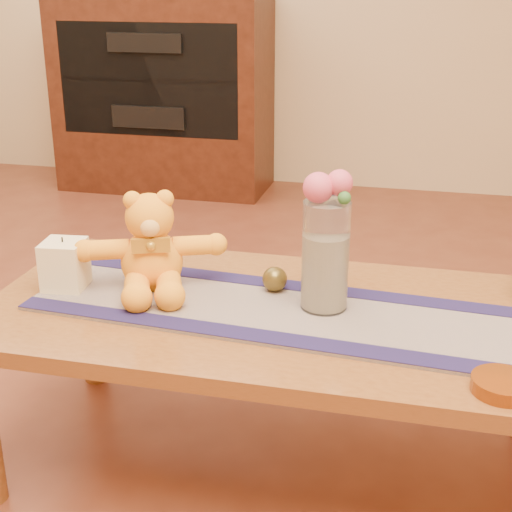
% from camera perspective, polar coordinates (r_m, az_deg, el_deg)
% --- Properties ---
extents(floor, '(5.50, 5.50, 0.00)m').
position_cam_1_polar(floor, '(1.99, 1.46, -15.92)').
color(floor, brown).
rests_on(floor, ground).
extents(coffee_table_top, '(1.40, 0.70, 0.04)m').
position_cam_1_polar(coffee_table_top, '(1.76, 1.58, -4.69)').
color(coffee_table_top, brown).
rests_on(coffee_table_top, floor).
extents(table_leg_bl, '(0.07, 0.07, 0.41)m').
position_cam_1_polar(table_leg_bl, '(2.31, -12.70, -4.94)').
color(table_leg_bl, brown).
rests_on(table_leg_bl, floor).
extents(persian_runner, '(1.22, 0.43, 0.01)m').
position_cam_1_polar(persian_runner, '(1.73, 1.93, -4.30)').
color(persian_runner, '#1A1947').
rests_on(persian_runner, coffee_table_top).
extents(runner_border_near, '(1.20, 0.14, 0.00)m').
position_cam_1_polar(runner_border_near, '(1.61, 0.52, -6.25)').
color(runner_border_near, '#1A1541').
rests_on(runner_border_near, persian_runner).
extents(runner_border_far, '(1.20, 0.14, 0.00)m').
position_cam_1_polar(runner_border_far, '(1.86, 3.14, -2.33)').
color(runner_border_far, '#1A1541').
rests_on(runner_border_far, persian_runner).
extents(teddy_bear, '(0.43, 0.40, 0.24)m').
position_cam_1_polar(teddy_bear, '(1.83, -8.19, 1.07)').
color(teddy_bear, '#FF9E20').
rests_on(teddy_bear, persian_runner).
extents(pillar_candle, '(0.11, 0.11, 0.12)m').
position_cam_1_polar(pillar_candle, '(1.89, -14.68, -0.64)').
color(pillar_candle, '#F4E5B4').
rests_on(pillar_candle, persian_runner).
extents(candle_wick, '(0.00, 0.00, 0.01)m').
position_cam_1_polar(candle_wick, '(1.87, -14.86, 1.25)').
color(candle_wick, black).
rests_on(candle_wick, pillar_candle).
extents(glass_vase, '(0.11, 0.11, 0.26)m').
position_cam_1_polar(glass_vase, '(1.70, 5.43, 0.01)').
color(glass_vase, silver).
rests_on(glass_vase, persian_runner).
extents(potpourri_fill, '(0.09, 0.09, 0.18)m').
position_cam_1_polar(potpourri_fill, '(1.71, 5.38, -1.20)').
color(potpourri_fill, beige).
rests_on(potpourri_fill, glass_vase).
extents(rose_left, '(0.07, 0.07, 0.07)m').
position_cam_1_polar(rose_left, '(1.64, 4.88, 5.33)').
color(rose_left, '#D14A67').
rests_on(rose_left, glass_vase).
extents(rose_right, '(0.06, 0.06, 0.06)m').
position_cam_1_polar(rose_right, '(1.65, 6.53, 5.69)').
color(rose_right, '#D14A67').
rests_on(rose_right, glass_vase).
extents(blue_flower_back, '(0.04, 0.04, 0.04)m').
position_cam_1_polar(blue_flower_back, '(1.68, 6.13, 5.43)').
color(blue_flower_back, '#4F4FAB').
rests_on(blue_flower_back, glass_vase).
extents(blue_flower_side, '(0.04, 0.04, 0.04)m').
position_cam_1_polar(blue_flower_side, '(1.68, 4.69, 5.13)').
color(blue_flower_side, '#4F4FAB').
rests_on(blue_flower_side, glass_vase).
extents(leaf_sprig, '(0.03, 0.03, 0.03)m').
position_cam_1_polar(leaf_sprig, '(1.63, 6.90, 4.51)').
color(leaf_sprig, '#33662D').
rests_on(leaf_sprig, glass_vase).
extents(bronze_ball, '(0.08, 0.08, 0.06)m').
position_cam_1_polar(bronze_ball, '(1.82, 1.47, -1.81)').
color(bronze_ball, brown).
rests_on(bronze_ball, persian_runner).
extents(amber_dish, '(0.13, 0.13, 0.03)m').
position_cam_1_polar(amber_dish, '(1.49, 18.70, -9.52)').
color(amber_dish, '#BF5914').
rests_on(amber_dish, coffee_table_top).
extents(media_cabinet, '(1.20, 0.50, 1.10)m').
position_cam_1_polar(media_cabinet, '(4.36, -7.18, 12.40)').
color(media_cabinet, black).
rests_on(media_cabinet, floor).
extents(cabinet_cavity, '(1.02, 0.03, 0.61)m').
position_cam_1_polar(cabinet_cavity, '(4.13, -8.42, 13.40)').
color(cabinet_cavity, black).
rests_on(cabinet_cavity, media_cabinet).
extents(cabinet_shelf, '(1.02, 0.20, 0.02)m').
position_cam_1_polar(cabinet_shelf, '(4.21, -7.98, 13.56)').
color(cabinet_shelf, black).
rests_on(cabinet_shelf, media_cabinet).
extents(stereo_upper, '(0.42, 0.28, 0.10)m').
position_cam_1_polar(stereo_upper, '(4.21, -8.02, 16.27)').
color(stereo_upper, black).
rests_on(stereo_upper, media_cabinet).
extents(stereo_lower, '(0.42, 0.28, 0.12)m').
position_cam_1_polar(stereo_lower, '(4.26, -7.75, 10.96)').
color(stereo_lower, black).
rests_on(stereo_lower, media_cabinet).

